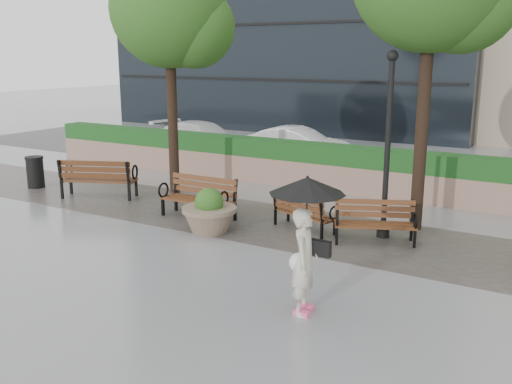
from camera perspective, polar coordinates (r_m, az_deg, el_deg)
The scene contains 15 objects.
ground at distance 10.76m, azimuth -2.07°, elevation -7.85°, with size 100.00×100.00×0.00m, color gray.
cobble_strip at distance 13.23m, azimuth 4.96°, elevation -3.72°, with size 28.00×3.20×0.01m, color #383330.
hedge_wall at distance 16.67m, azimuth 11.00°, elevation 2.04°, with size 24.00×0.80×1.35m.
asphalt_street at distance 20.54m, azimuth 14.71°, elevation 2.12°, with size 40.00×7.00×0.00m, color black.
bench_0 at distance 16.59m, azimuth -15.42°, elevation 0.56°, with size 2.20×1.55×1.10m.
bench_1 at distance 14.05m, azimuth -5.77°, elevation -1.44°, with size 1.90×0.77×1.01m.
bench_2 at distance 13.10m, azimuth 4.82°, elevation -2.80°, with size 1.64×1.05×0.83m.
bench_3 at distance 12.43m, azimuth 11.77°, elevation -3.83°, with size 1.80×1.29×0.91m.
planter_left at distance 12.88m, azimuth -4.68°, elevation -2.34°, with size 1.24×1.24×1.04m.
trash_bin at distance 18.44m, azimuth -21.20°, elevation 1.78°, with size 0.54×0.54×0.90m, color black.
lamppost at distance 12.52m, azimuth 12.96°, elevation 3.31°, with size 0.28×0.28×4.02m.
tree_0 at distance 16.18m, azimuth -8.08°, elevation 17.20°, with size 3.29×3.16×6.71m.
car_left at distance 22.93m, azimuth -5.37°, elevation 5.33°, with size 1.85×4.55×1.32m, color white.
car_right at distance 21.21m, azimuth 4.18°, elevation 4.69°, with size 1.40×4.01×1.32m, color white.
pedestrian at distance 8.69m, azimuth 5.00°, elevation -4.02°, with size 1.17×1.17×2.15m.
Camera 1 is at (5.42, -8.42, 3.93)m, focal length 40.00 mm.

